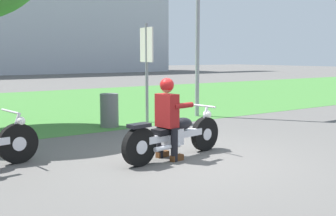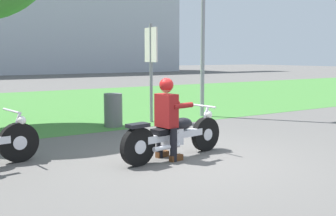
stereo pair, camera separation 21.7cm
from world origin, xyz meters
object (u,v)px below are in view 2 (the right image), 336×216
(sign_banner, at_px, (151,57))
(trash_can, at_px, (113,110))
(rider_lead, at_px, (167,112))
(motorcycle_lead, at_px, (175,136))

(sign_banner, bearing_deg, trash_can, -175.86)
(rider_lead, height_order, trash_can, rider_lead)
(trash_can, xyz_separation_m, sign_banner, (1.15, 0.08, 1.31))
(rider_lead, distance_m, trash_can, 3.55)
(trash_can, distance_m, sign_banner, 1.75)
(trash_can, bearing_deg, motorcycle_lead, -97.59)
(rider_lead, relative_size, sign_banner, 0.54)
(motorcycle_lead, bearing_deg, sign_banner, 56.89)
(motorcycle_lead, relative_size, sign_banner, 0.84)
(motorcycle_lead, distance_m, trash_can, 3.48)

